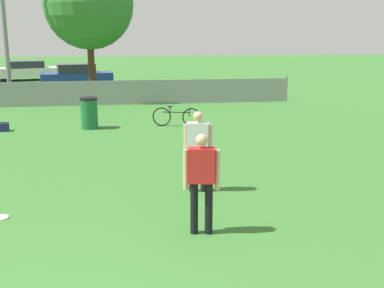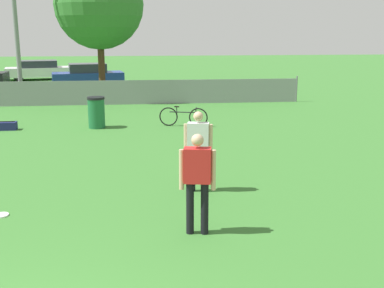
{
  "view_description": "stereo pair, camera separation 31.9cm",
  "coord_description": "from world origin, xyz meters",
  "px_view_note": "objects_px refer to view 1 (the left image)",
  "views": [
    {
      "loc": [
        1.33,
        -4.0,
        3.34
      ],
      "look_at": [
        2.68,
        5.5,
        1.05
      ],
      "focal_mm": 45.0,
      "sensor_mm": 36.0,
      "label": 1
    },
    {
      "loc": [
        1.65,
        -4.04,
        3.34
      ],
      "look_at": [
        2.68,
        5.5,
        1.05
      ],
      "focal_mm": 45.0,
      "sensor_mm": 36.0,
      "label": 2
    }
  ],
  "objects_px": {
    "parked_car_white": "(27,70)",
    "tree_near_pole": "(88,4)",
    "player_defender_red": "(202,176)",
    "trash_bin": "(89,113)",
    "bicycle_sideline": "(177,117)",
    "player_receiver_white": "(198,145)",
    "parked_car_blue": "(76,76)",
    "frisbee_disc": "(1,217)"
  },
  "relations": [
    {
      "from": "frisbee_disc",
      "to": "parked_car_blue",
      "type": "xyz_separation_m",
      "value": [
        -0.46,
        20.59,
        0.65
      ]
    },
    {
      "from": "trash_bin",
      "to": "parked_car_white",
      "type": "distance_m",
      "value": 18.06
    },
    {
      "from": "player_receiver_white",
      "to": "parked_car_blue",
      "type": "height_order",
      "value": "player_receiver_white"
    },
    {
      "from": "bicycle_sideline",
      "to": "parked_car_white",
      "type": "distance_m",
      "value": 19.23
    },
    {
      "from": "tree_near_pole",
      "to": "player_defender_red",
      "type": "bearing_deg",
      "value": -80.58
    },
    {
      "from": "frisbee_disc",
      "to": "player_receiver_white",
      "type": "bearing_deg",
      "value": 14.62
    },
    {
      "from": "player_defender_red",
      "to": "frisbee_disc",
      "type": "relative_size",
      "value": 6.22
    },
    {
      "from": "player_receiver_white",
      "to": "frisbee_disc",
      "type": "relative_size",
      "value": 6.22
    },
    {
      "from": "trash_bin",
      "to": "parked_car_blue",
      "type": "xyz_separation_m",
      "value": [
        -1.54,
        12.5,
        0.12
      ]
    },
    {
      "from": "trash_bin",
      "to": "player_receiver_white",
      "type": "bearing_deg",
      "value": -69.24
    },
    {
      "from": "player_defender_red",
      "to": "trash_bin",
      "type": "bearing_deg",
      "value": 114.75
    },
    {
      "from": "parked_car_blue",
      "to": "player_receiver_white",
      "type": "bearing_deg",
      "value": -88.59
    },
    {
      "from": "player_defender_red",
      "to": "player_receiver_white",
      "type": "bearing_deg",
      "value": 92.85
    },
    {
      "from": "tree_near_pole",
      "to": "parked_car_white",
      "type": "height_order",
      "value": "tree_near_pole"
    },
    {
      "from": "bicycle_sideline",
      "to": "trash_bin",
      "type": "height_order",
      "value": "trash_bin"
    },
    {
      "from": "tree_near_pole",
      "to": "bicycle_sideline",
      "type": "relative_size",
      "value": 3.91
    },
    {
      "from": "player_receiver_white",
      "to": "player_defender_red",
      "type": "bearing_deg",
      "value": -85.04
    },
    {
      "from": "bicycle_sideline",
      "to": "player_receiver_white",
      "type": "bearing_deg",
      "value": -77.21
    },
    {
      "from": "bicycle_sideline",
      "to": "parked_car_blue",
      "type": "distance_m",
      "value": 13.38
    },
    {
      "from": "player_defender_red",
      "to": "parked_car_blue",
      "type": "distance_m",
      "value": 22.11
    },
    {
      "from": "trash_bin",
      "to": "bicycle_sideline",
      "type": "bearing_deg",
      "value": -1.35
    },
    {
      "from": "tree_near_pole",
      "to": "parked_car_blue",
      "type": "bearing_deg",
      "value": 102.99
    },
    {
      "from": "tree_near_pole",
      "to": "frisbee_disc",
      "type": "distance_m",
      "value": 15.89
    },
    {
      "from": "player_defender_red",
      "to": "bicycle_sideline",
      "type": "relative_size",
      "value": 1.01
    },
    {
      "from": "tree_near_pole",
      "to": "bicycle_sideline",
      "type": "bearing_deg",
      "value": -65.24
    },
    {
      "from": "parked_car_white",
      "to": "tree_near_pole",
      "type": "bearing_deg",
      "value": -75.66
    },
    {
      "from": "trash_bin",
      "to": "parked_car_white",
      "type": "height_order",
      "value": "parked_car_white"
    },
    {
      "from": "frisbee_disc",
      "to": "parked_car_white",
      "type": "distance_m",
      "value": 25.72
    },
    {
      "from": "player_receiver_white",
      "to": "parked_car_white",
      "type": "distance_m",
      "value": 25.65
    },
    {
      "from": "bicycle_sideline",
      "to": "parked_car_blue",
      "type": "bearing_deg",
      "value": 125.43
    },
    {
      "from": "player_receiver_white",
      "to": "parked_car_white",
      "type": "relative_size",
      "value": 0.36
    },
    {
      "from": "player_receiver_white",
      "to": "bicycle_sideline",
      "type": "height_order",
      "value": "player_receiver_white"
    },
    {
      "from": "parked_car_white",
      "to": "player_receiver_white",
      "type": "bearing_deg",
      "value": -83.63
    },
    {
      "from": "trash_bin",
      "to": "parked_car_blue",
      "type": "distance_m",
      "value": 12.59
    },
    {
      "from": "player_receiver_white",
      "to": "parked_car_blue",
      "type": "relative_size",
      "value": 0.39
    },
    {
      "from": "frisbee_disc",
      "to": "bicycle_sideline",
      "type": "height_order",
      "value": "bicycle_sideline"
    },
    {
      "from": "tree_near_pole",
      "to": "bicycle_sideline",
      "type": "height_order",
      "value": "tree_near_pole"
    },
    {
      "from": "parked_car_white",
      "to": "player_defender_red",
      "type": "bearing_deg",
      "value": -85.55
    },
    {
      "from": "frisbee_disc",
      "to": "trash_bin",
      "type": "bearing_deg",
      "value": 82.4
    },
    {
      "from": "player_defender_red",
      "to": "trash_bin",
      "type": "height_order",
      "value": "player_defender_red"
    },
    {
      "from": "parked_car_white",
      "to": "parked_car_blue",
      "type": "bearing_deg",
      "value": -63.83
    },
    {
      "from": "tree_near_pole",
      "to": "parked_car_white",
      "type": "bearing_deg",
      "value": 116.02
    }
  ]
}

